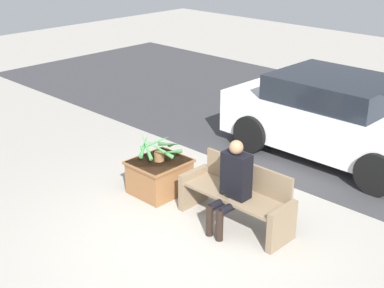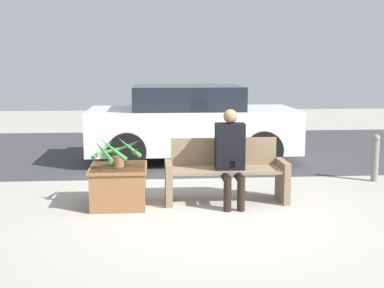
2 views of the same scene
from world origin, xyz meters
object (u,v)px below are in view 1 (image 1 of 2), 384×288
person_seated (232,182)px  parked_car (336,117)px  potted_plant (160,148)px  bench (238,196)px  planter_box (160,175)px

person_seated → parked_car: 3.24m
person_seated → potted_plant: bearing=177.5°
parked_car → bench: bearing=-85.3°
potted_plant → bench: bearing=4.3°
bench → person_seated: 0.35m
planter_box → potted_plant: (0.00, 0.02, 0.46)m
planter_box → potted_plant: size_ratio=1.23×
planter_box → potted_plant: potted_plant is taller
planter_box → parked_car: bearing=68.9°
bench → planter_box: (-1.48, -0.13, -0.12)m
bench → parked_car: size_ratio=0.42×
bench → person_seated: size_ratio=1.30×
bench → parked_car: bearing=94.7°
parked_car → person_seated: bearing=-84.8°
potted_plant → person_seated: bearing=-2.5°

